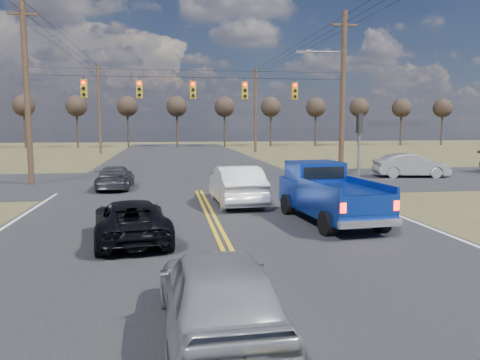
{
  "coord_description": "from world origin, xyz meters",
  "views": [
    {
      "loc": [
        -1.54,
        -9.24,
        3.35
      ],
      "look_at": [
        0.85,
        6.02,
        1.5
      ],
      "focal_mm": 35.0,
      "sensor_mm": 36.0,
      "label": 1
    }
  ],
  "objects": [
    {
      "name": "signal_gantry",
      "position": [
        0.5,
        17.79,
        5.06
      ],
      "size": [
        19.6,
        4.83,
        10.0
      ],
      "color": "#473323",
      "rests_on": "ground"
    },
    {
      "name": "white_car_queue",
      "position": [
        1.31,
        10.0,
        0.82
      ],
      "size": [
        1.88,
        5.0,
        1.63
      ],
      "primitive_type": "imported",
      "rotation": [
        0.0,
        0.0,
        3.17
      ],
      "color": "white",
      "rests_on": "ground"
    },
    {
      "name": "road_main",
      "position": [
        0.0,
        10.0,
        0.0
      ],
      "size": [
        14.0,
        120.0,
        0.02
      ],
      "primitive_type": "cube",
      "color": "#28282B",
      "rests_on": "ground"
    },
    {
      "name": "silver_suv",
      "position": [
        -0.8,
        -2.25,
        0.73
      ],
      "size": [
        1.89,
        4.37,
        1.47
      ],
      "primitive_type": "imported",
      "rotation": [
        0.0,
        0.0,
        3.18
      ],
      "color": "#94979B",
      "rests_on": "ground"
    },
    {
      "name": "cross_car_east_near",
      "position": [
        13.69,
        18.11,
        0.75
      ],
      "size": [
        2.2,
        4.73,
        1.5
      ],
      "primitive_type": "imported",
      "rotation": [
        0.0,
        0.0,
        1.43
      ],
      "color": "gray",
      "rests_on": "ground"
    },
    {
      "name": "utility_poles",
      "position": [
        0.0,
        17.0,
        5.23
      ],
      "size": [
        19.6,
        58.32,
        10.0
      ],
      "color": "#473323",
      "rests_on": "ground"
    },
    {
      "name": "road_cross",
      "position": [
        0.0,
        18.0,
        0.0
      ],
      "size": [
        120.0,
        12.0,
        0.02
      ],
      "primitive_type": "cube",
      "color": "#28282B",
      "rests_on": "ground"
    },
    {
      "name": "pickup_truck",
      "position": [
        3.91,
        5.94,
        0.97
      ],
      "size": [
        2.5,
        5.46,
        1.99
      ],
      "rotation": [
        0.0,
        0.0,
        0.09
      ],
      "color": "black",
      "rests_on": "ground"
    },
    {
      "name": "dgrey_car_queue",
      "position": [
        -4.21,
        15.5,
        0.6
      ],
      "size": [
        1.75,
        4.17,
        1.2
      ],
      "primitive_type": "imported",
      "rotation": [
        0.0,
        0.0,
        3.13
      ],
      "color": "#36363B",
      "rests_on": "ground"
    },
    {
      "name": "treeline",
      "position": [
        0.0,
        26.96,
        5.7
      ],
      "size": [
        87.0,
        117.8,
        7.4
      ],
      "color": "#33261C",
      "rests_on": "ground"
    },
    {
      "name": "ground",
      "position": [
        0.0,
        0.0,
        0.0
      ],
      "size": [
        160.0,
        160.0,
        0.0
      ],
      "primitive_type": "plane",
      "color": "brown",
      "rests_on": "ground"
    },
    {
      "name": "black_suv",
      "position": [
        -2.59,
        4.26,
        0.6
      ],
      "size": [
        2.54,
        4.56,
        1.21
      ],
      "primitive_type": "imported",
      "rotation": [
        0.0,
        0.0,
        3.27
      ],
      "color": "black",
      "rests_on": "ground"
    }
  ]
}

